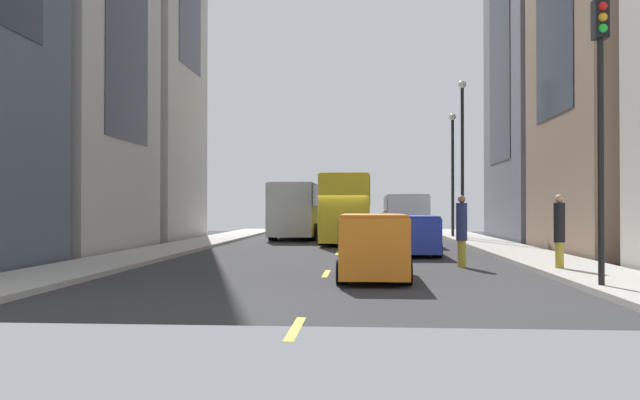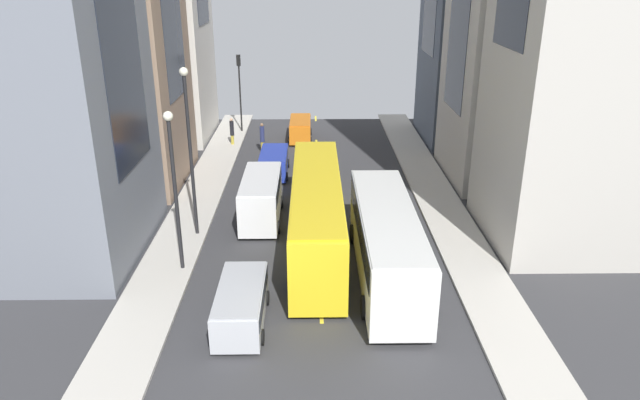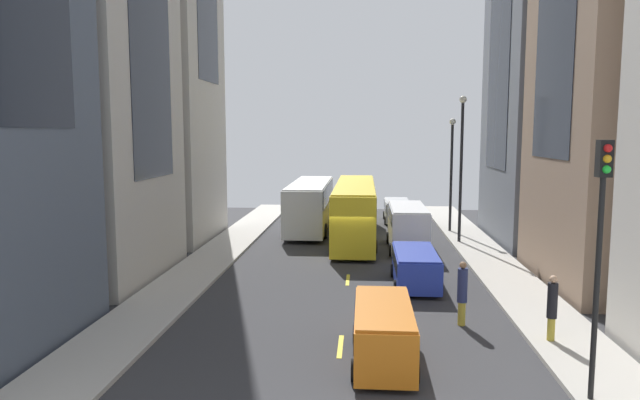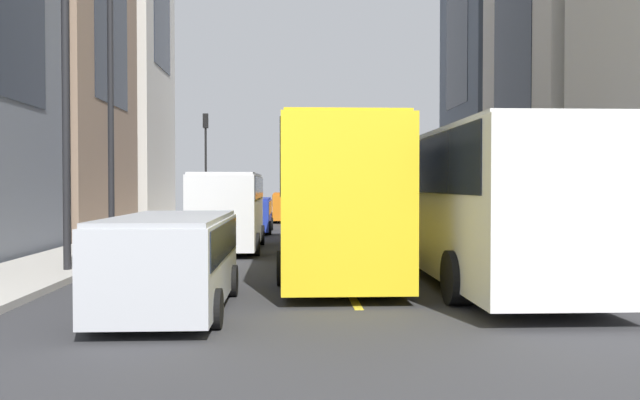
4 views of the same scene
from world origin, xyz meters
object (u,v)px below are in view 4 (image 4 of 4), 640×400
object	(u,v)px
city_bus_white	(468,193)
traffic_light_near_corner	(206,146)
car_orange_0	(288,205)
pedestrian_crossing_near	(191,201)
car_blue_2	(250,212)
pedestrian_waiting_curb	(234,203)
car_silver_1	(172,255)
streetcar_yellow	(327,187)
delivery_van_white	(229,205)

from	to	relation	value
city_bus_white	traffic_light_near_corner	xyz separation A→B (m)	(9.53, -25.69, 2.63)
car_orange_0	traffic_light_near_corner	size ratio (longest dim) A/B	0.70
car_orange_0	pedestrian_crossing_near	size ratio (longest dim) A/B	2.12
car_orange_0	car_blue_2	world-z (taller)	car_orange_0
pedestrian_waiting_curb	traffic_light_near_corner	xyz separation A→B (m)	(2.26, -5.87, 3.41)
city_bus_white	traffic_light_near_corner	bearing A→B (deg)	-69.64
car_blue_2	pedestrian_crossing_near	bearing A→B (deg)	-61.66
traffic_light_near_corner	car_blue_2	bearing A→B (deg)	107.27
car_blue_2	pedestrian_crossing_near	world-z (taller)	pedestrian_crossing_near
pedestrian_crossing_near	traffic_light_near_corner	xyz separation A→B (m)	(-0.30, -4.15, 3.34)
city_bus_white	car_orange_0	bearing A→B (deg)	-79.40
car_orange_0	pedestrian_waiting_curb	xyz separation A→B (m)	(2.90, 3.53, 0.21)
car_silver_1	city_bus_white	bearing A→B (deg)	-148.35
city_bus_white	car_silver_1	distance (m)	7.48
city_bus_white	car_blue_2	size ratio (longest dim) A/B	2.45
city_bus_white	traffic_light_near_corner	size ratio (longest dim) A/B	1.76
car_silver_1	pedestrian_crossing_near	xyz separation A→B (m)	(3.53, -25.43, 0.32)
car_blue_2	pedestrian_waiting_curb	size ratio (longest dim) A/B	2.03
car_silver_1	car_blue_2	size ratio (longest dim) A/B	0.99
traffic_light_near_corner	car_silver_1	bearing A→B (deg)	96.23
city_bus_white	car_silver_1	world-z (taller)	city_bus_white
streetcar_yellow	traffic_light_near_corner	world-z (taller)	traffic_light_near_corner
car_blue_2	delivery_van_white	bearing A→B (deg)	88.32
city_bus_white	traffic_light_near_corner	distance (m)	27.53
car_orange_0	car_silver_1	xyz separation A→B (m)	(1.93, 27.24, -0.04)
car_silver_1	car_blue_2	xyz separation A→B (m)	(-0.23, -18.47, -0.04)
delivery_van_white	traffic_light_near_corner	world-z (taller)	traffic_light_near_corner
car_orange_0	traffic_light_near_corner	world-z (taller)	traffic_light_near_corner
streetcar_yellow	car_blue_2	distance (m)	11.66
car_orange_0	car_silver_1	bearing A→B (deg)	85.94
city_bus_white	streetcar_yellow	distance (m)	4.63
car_orange_0	car_silver_1	world-z (taller)	car_orange_0
delivery_van_white	pedestrian_waiting_curb	size ratio (longest dim) A/B	2.56
car_blue_2	city_bus_white	bearing A→B (deg)	112.63
streetcar_yellow	car_silver_1	bearing A→B (deg)	66.70
car_silver_1	streetcar_yellow	bearing A→B (deg)	-113.30
city_bus_white	car_silver_1	xyz separation A→B (m)	(6.30, 3.89, -1.03)
car_blue_2	traffic_light_near_corner	size ratio (longest dim) A/B	0.72
car_orange_0	pedestrian_waiting_curb	world-z (taller)	pedestrian_waiting_curb
city_bus_white	car_orange_0	distance (m)	23.78
car_silver_1	pedestrian_crossing_near	distance (m)	25.67
delivery_van_white	pedestrian_crossing_near	bearing A→B (deg)	-76.71
streetcar_yellow	car_silver_1	distance (m)	7.96
streetcar_yellow	car_blue_2	xyz separation A→B (m)	(2.89, -11.23, -1.18)
car_silver_1	pedestrian_waiting_curb	size ratio (longest dim) A/B	2.00
city_bus_white	traffic_light_near_corner	world-z (taller)	traffic_light_near_corner
streetcar_yellow	pedestrian_waiting_curb	bearing A→B (deg)	-76.08
traffic_light_near_corner	car_orange_0	bearing A→B (deg)	155.61
city_bus_white	streetcar_yellow	world-z (taller)	streetcar_yellow
streetcar_yellow	delivery_van_white	xyz separation A→B (m)	(3.12, -3.28, -0.61)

